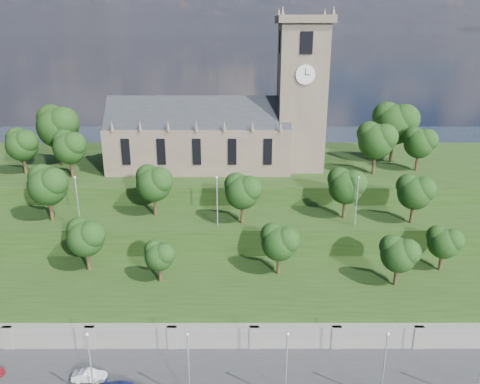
{
  "coord_description": "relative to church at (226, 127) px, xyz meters",
  "views": [
    {
      "loc": [
        3.23,
        -36.77,
        38.99
      ],
      "look_at": [
        3.28,
        30.0,
        15.75
      ],
      "focal_mm": 35.0,
      "sensor_mm": 36.0,
      "label": 1
    }
  ],
  "objects": [
    {
      "name": "retaining_wall",
      "position": [
        -0.79,
        -34.01,
        -20.02
      ],
      "size": [
        160.0,
        2.1,
        5.0
      ],
      "color": "slate",
      "rests_on": "ground"
    },
    {
      "name": "embankment_lower",
      "position": [
        -0.79,
        -27.98,
        -18.52
      ],
      "size": [
        160.0,
        12.0,
        8.0
      ],
      "primitive_type": "cube",
      "color": "#1D3511",
      "rests_on": "ground"
    },
    {
      "name": "embankment_upper",
      "position": [
        -0.79,
        -16.98,
        -16.52
      ],
      "size": [
        160.0,
        10.0,
        12.0
      ],
      "primitive_type": "cube",
      "color": "#1D3511",
      "rests_on": "ground"
    },
    {
      "name": "hilltop",
      "position": [
        -0.79,
        4.02,
        -15.02
      ],
      "size": [
        160.0,
        32.0,
        15.0
      ],
      "primitive_type": "cube",
      "color": "#1D3511",
      "rests_on": "ground"
    },
    {
      "name": "church",
      "position": [
        0.0,
        0.0,
        0.0
      ],
      "size": [
        38.6,
        12.35,
        27.6
      ],
      "color": "brown",
      "rests_on": "hilltop"
    },
    {
      "name": "trees_lower",
      "position": [
        0.35,
        -27.72,
        -9.99
      ],
      "size": [
        67.32,
        8.72,
        7.44
      ],
      "color": "#342414",
      "rests_on": "embankment_lower"
    },
    {
      "name": "trees_upper",
      "position": [
        -0.06,
        -17.72,
        -5.19
      ],
      "size": [
        59.19,
        8.16,
        8.47
      ],
      "color": "#342414",
      "rests_on": "embankment_upper"
    },
    {
      "name": "trees_hilltop",
      "position": [
        1.29,
        -0.14,
        -0.76
      ],
      "size": [
        75.22,
        16.51,
        11.3
      ],
      "color": "#342414",
      "rests_on": "hilltop"
    },
    {
      "name": "lamp_posts_promenade",
      "position": [
        -2.79,
        -43.48,
        -15.67
      ],
      "size": [
        60.36,
        0.36,
        8.47
      ],
      "color": "#B2B2B7",
      "rests_on": "promenade"
    },
    {
      "name": "lamp_posts_upper",
      "position": [
        -0.79,
        -19.98,
        -6.17
      ],
      "size": [
        40.36,
        0.36,
        7.49
      ],
      "color": "#B2B2B7",
      "rests_on": "embankment_upper"
    },
    {
      "name": "car_middle",
      "position": [
        -14.32,
        -40.4,
        -19.91
      ],
      "size": [
        3.73,
        1.34,
        1.22
      ],
      "primitive_type": "imported",
      "rotation": [
        0.0,
        0.0,
        1.56
      ],
      "color": "silver",
      "rests_on": "promenade"
    }
  ]
}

